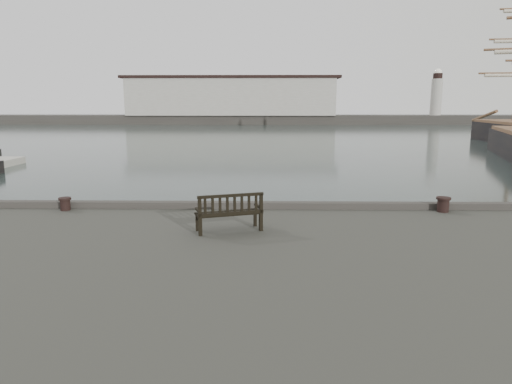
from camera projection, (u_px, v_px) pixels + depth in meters
ground at (280, 258)px, 13.48m from camera, size 400.00×400.00×0.00m
breakwater at (246, 105)px, 103.06m from camera, size 140.00×9.50×12.20m
bench at (229, 219)px, 10.65m from camera, size 1.63×0.99×0.89m
bollard_left at (65, 204)px, 12.77m from camera, size 0.40×0.40×0.36m
bollard_right at (443, 205)px, 12.57m from camera, size 0.46×0.46×0.41m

